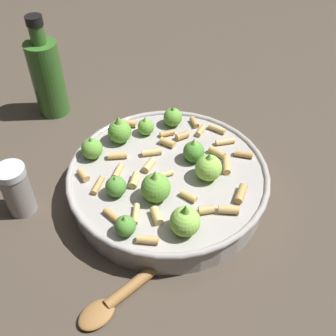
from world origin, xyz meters
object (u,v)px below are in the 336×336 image
(olive_oil_bottle, at_px, (47,76))
(wooden_spoon, at_px, (135,284))
(pepper_shaker, at_px, (17,189))
(cooking_pan, at_px, (167,180))

(olive_oil_bottle, xyz_separation_m, wooden_spoon, (-0.07, 0.44, -0.08))
(pepper_shaker, bearing_deg, olive_oil_bottle, -106.50)
(pepper_shaker, height_order, wooden_spoon, pepper_shaker)
(olive_oil_bottle, bearing_deg, pepper_shaker, 73.50)
(cooking_pan, height_order, olive_oil_bottle, olive_oil_bottle)
(cooking_pan, relative_size, wooden_spoon, 1.63)
(cooking_pan, bearing_deg, wooden_spoon, 59.12)
(cooking_pan, relative_size, pepper_shaker, 3.58)
(cooking_pan, distance_m, pepper_shaker, 0.24)
(cooking_pan, height_order, pepper_shaker, cooking_pan)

